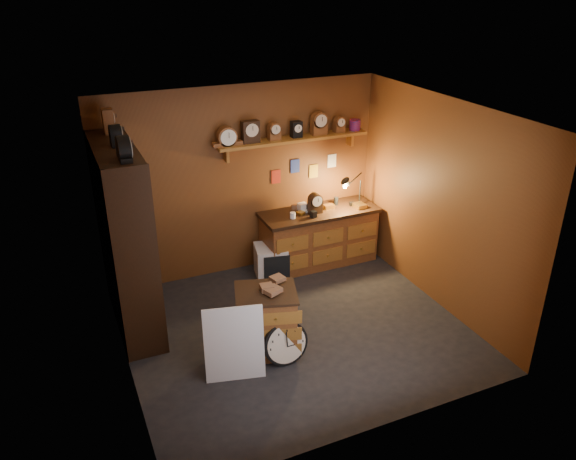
# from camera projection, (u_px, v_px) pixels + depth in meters

# --- Properties ---
(floor) EXTENTS (4.00, 4.00, 0.00)m
(floor) POSITION_uv_depth(u_px,v_px,m) (295.00, 330.00, 6.94)
(floor) COLOR black
(floor) RESTS_ON ground
(room_shell) EXTENTS (4.02, 3.62, 2.71)m
(room_shell) POSITION_uv_depth(u_px,v_px,m) (296.00, 197.00, 6.32)
(room_shell) COLOR brown
(room_shell) RESTS_ON ground
(shelving_unit) EXTENTS (0.47, 1.60, 2.58)m
(shelving_unit) POSITION_uv_depth(u_px,v_px,m) (122.00, 232.00, 6.57)
(shelving_unit) COLOR black
(shelving_unit) RESTS_ON ground
(workbench) EXTENTS (1.75, 0.66, 1.36)m
(workbench) POSITION_uv_depth(u_px,v_px,m) (319.00, 234.00, 8.35)
(workbench) COLOR brown
(workbench) RESTS_ON ground
(low_cabinet) EXTENTS (0.83, 0.76, 0.88)m
(low_cabinet) POSITION_uv_depth(u_px,v_px,m) (266.00, 319.00, 6.41)
(low_cabinet) COLOR brown
(low_cabinet) RESTS_ON ground
(big_round_clock) EXTENTS (0.52, 0.17, 0.52)m
(big_round_clock) POSITION_uv_depth(u_px,v_px,m) (286.00, 343.00, 6.27)
(big_round_clock) COLOR black
(big_round_clock) RESTS_ON ground
(white_panel) EXTENTS (0.67, 0.32, 0.85)m
(white_panel) POSITION_uv_depth(u_px,v_px,m) (236.00, 375.00, 6.18)
(white_panel) COLOR silver
(white_panel) RESTS_ON ground
(mini_fridge) EXTENTS (0.52, 0.54, 0.46)m
(mini_fridge) POSITION_uv_depth(u_px,v_px,m) (271.00, 261.00, 8.09)
(mini_fridge) COLOR silver
(mini_fridge) RESTS_ON ground
(floor_box_a) EXTENTS (0.30, 0.26, 0.17)m
(floor_box_a) POSITION_uv_depth(u_px,v_px,m) (150.00, 325.00, 6.89)
(floor_box_a) COLOR brown
(floor_box_a) RESTS_ON ground
(floor_box_b) EXTENTS (0.26, 0.29, 0.13)m
(floor_box_b) POSITION_uv_depth(u_px,v_px,m) (232.00, 362.00, 6.27)
(floor_box_b) COLOR white
(floor_box_b) RESTS_ON ground
(floor_box_c) EXTENTS (0.24, 0.22, 0.16)m
(floor_box_c) POSITION_uv_depth(u_px,v_px,m) (255.00, 338.00, 6.65)
(floor_box_c) COLOR brown
(floor_box_c) RESTS_ON ground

